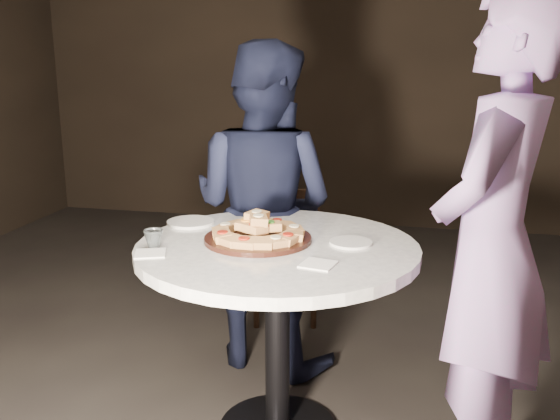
% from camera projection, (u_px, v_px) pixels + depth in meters
% --- Properties ---
extents(table, '(1.18, 1.18, 0.86)m').
position_uv_depth(table, '(277.00, 281.00, 2.55)').
color(table, black).
rests_on(table, ground).
extents(serving_board, '(0.58, 0.58, 0.02)m').
position_uv_depth(serving_board, '(258.00, 239.00, 2.55)').
color(serving_board, black).
rests_on(serving_board, table).
extents(focaccia_pile, '(0.40, 0.39, 0.10)m').
position_uv_depth(focaccia_pile, '(258.00, 230.00, 2.54)').
color(focaccia_pile, '#BC8349').
rests_on(focaccia_pile, serving_board).
extents(plate_left, '(0.28, 0.28, 0.01)m').
position_uv_depth(plate_left, '(191.00, 222.00, 2.82)').
color(plate_left, white).
rests_on(plate_left, table).
extents(plate_right, '(0.20, 0.20, 0.01)m').
position_uv_depth(plate_right, '(351.00, 242.00, 2.52)').
color(plate_right, white).
rests_on(plate_right, table).
extents(water_glass, '(0.08, 0.08, 0.07)m').
position_uv_depth(water_glass, '(154.00, 238.00, 2.47)').
color(water_glass, silver).
rests_on(water_glass, table).
extents(napkin_near, '(0.15, 0.15, 0.01)m').
position_uv_depth(napkin_near, '(150.00, 253.00, 2.39)').
color(napkin_near, white).
rests_on(napkin_near, table).
extents(napkin_far, '(0.14, 0.14, 0.01)m').
position_uv_depth(napkin_far, '(318.00, 264.00, 2.27)').
color(napkin_far, white).
rests_on(napkin_far, table).
extents(chair_far, '(0.47, 0.49, 0.86)m').
position_uv_depth(chair_far, '(285.00, 245.00, 3.72)').
color(chair_far, black).
rests_on(chair_far, ground).
extents(diner_navy, '(0.96, 0.83, 1.67)m').
position_uv_depth(diner_navy, '(263.00, 208.00, 3.20)').
color(diner_navy, black).
rests_on(diner_navy, ground).
extents(diner_teal, '(0.66, 0.79, 1.84)m').
position_uv_depth(diner_teal, '(492.00, 248.00, 2.26)').
color(diner_teal, '#8469A7').
rests_on(diner_teal, ground).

